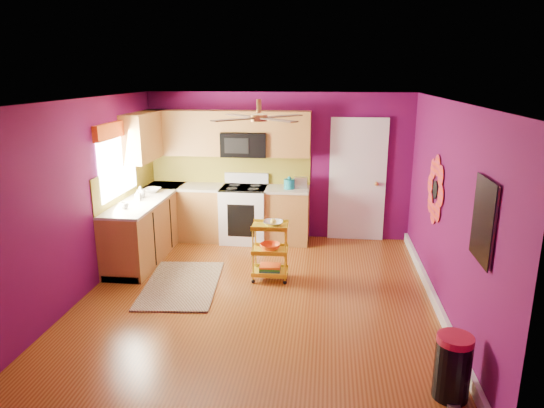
# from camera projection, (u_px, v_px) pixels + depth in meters

# --- Properties ---
(ground) EXTENTS (5.00, 5.00, 0.00)m
(ground) POSITION_uv_depth(u_px,v_px,m) (258.00, 297.00, 6.26)
(ground) COLOR #673110
(ground) RESTS_ON ground
(room_envelope) EXTENTS (4.54, 5.04, 2.52)m
(room_envelope) POSITION_uv_depth(u_px,v_px,m) (259.00, 174.00, 5.83)
(room_envelope) COLOR #570A44
(room_envelope) RESTS_ON ground
(lower_cabinets) EXTENTS (2.81, 2.31, 0.94)m
(lower_cabinets) POSITION_uv_depth(u_px,v_px,m) (193.00, 220.00, 8.04)
(lower_cabinets) COLOR brown
(lower_cabinets) RESTS_ON ground
(electric_range) EXTENTS (0.76, 0.66, 1.13)m
(electric_range) POSITION_uv_depth(u_px,v_px,m) (244.00, 213.00, 8.28)
(electric_range) COLOR white
(electric_range) RESTS_ON ground
(upper_cabinetry) EXTENTS (2.80, 2.30, 1.26)m
(upper_cabinetry) POSITION_uv_depth(u_px,v_px,m) (202.00, 136.00, 8.01)
(upper_cabinetry) COLOR brown
(upper_cabinetry) RESTS_ON ground
(left_window) EXTENTS (0.08, 1.35, 1.08)m
(left_window) POSITION_uv_depth(u_px,v_px,m) (117.00, 149.00, 7.06)
(left_window) COLOR white
(left_window) RESTS_ON ground
(panel_door) EXTENTS (0.95, 0.11, 2.15)m
(panel_door) POSITION_uv_depth(u_px,v_px,m) (357.00, 181.00, 8.21)
(panel_door) COLOR white
(panel_door) RESTS_ON ground
(right_wall_art) EXTENTS (0.04, 2.74, 1.04)m
(right_wall_art) POSITION_uv_depth(u_px,v_px,m) (454.00, 201.00, 5.31)
(right_wall_art) COLOR black
(right_wall_art) RESTS_ON ground
(ceiling_fan) EXTENTS (1.01, 1.01, 0.26)m
(ceiling_fan) POSITION_uv_depth(u_px,v_px,m) (259.00, 117.00, 5.85)
(ceiling_fan) COLOR #BF8C3F
(ceiling_fan) RESTS_ON ground
(shag_rug) EXTENTS (1.10, 1.65, 0.02)m
(shag_rug) POSITION_uv_depth(u_px,v_px,m) (182.00, 284.00, 6.61)
(shag_rug) COLOR black
(shag_rug) RESTS_ON ground
(rolling_cart) EXTENTS (0.50, 0.37, 0.89)m
(rolling_cart) POSITION_uv_depth(u_px,v_px,m) (271.00, 249.00, 6.69)
(rolling_cart) COLOR gold
(rolling_cart) RESTS_ON ground
(trash_can) EXTENTS (0.33, 0.35, 0.61)m
(trash_can) POSITION_uv_depth(u_px,v_px,m) (453.00, 367.00, 4.27)
(trash_can) COLOR black
(trash_can) RESTS_ON ground
(teal_kettle) EXTENTS (0.18, 0.18, 0.21)m
(teal_kettle) POSITION_uv_depth(u_px,v_px,m) (289.00, 184.00, 8.04)
(teal_kettle) COLOR teal
(teal_kettle) RESTS_ON lower_cabinets
(toaster) EXTENTS (0.22, 0.15, 0.18)m
(toaster) POSITION_uv_depth(u_px,v_px,m) (301.00, 182.00, 8.11)
(toaster) COLOR beige
(toaster) RESTS_ON lower_cabinets
(soap_bottle_a) EXTENTS (0.08, 0.08, 0.17)m
(soap_bottle_a) POSITION_uv_depth(u_px,v_px,m) (138.00, 195.00, 7.28)
(soap_bottle_a) COLOR #EA3F72
(soap_bottle_a) RESTS_ON lower_cabinets
(soap_bottle_b) EXTENTS (0.14, 0.14, 0.18)m
(soap_bottle_b) POSITION_uv_depth(u_px,v_px,m) (140.00, 192.00, 7.44)
(soap_bottle_b) COLOR white
(soap_bottle_b) RESTS_ON lower_cabinets
(counter_dish) EXTENTS (0.26, 0.26, 0.06)m
(counter_dish) POSITION_uv_depth(u_px,v_px,m) (152.00, 190.00, 7.82)
(counter_dish) COLOR white
(counter_dish) RESTS_ON lower_cabinets
(counter_cup) EXTENTS (0.12, 0.12, 0.09)m
(counter_cup) POSITION_uv_depth(u_px,v_px,m) (125.00, 206.00, 6.86)
(counter_cup) COLOR white
(counter_cup) RESTS_ON lower_cabinets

